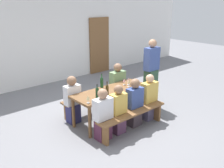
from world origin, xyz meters
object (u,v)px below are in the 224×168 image
wine_bottle_2 (102,82)px  bench_far (95,98)px  wine_glass_2 (124,80)px  seated_guest_near_0 (103,116)px  seated_guest_near_2 (135,104)px  seated_guest_far_0 (73,101)px  wooden_door (99,45)px  seated_guest_near_1 (118,111)px  wine_glass_0 (129,81)px  seated_guest_far_1 (118,86)px  wine_bottle_1 (107,90)px  seated_guest_near_3 (149,99)px  wine_glass_3 (88,98)px  bench_near (132,116)px  tasting_table (112,94)px  wine_bottle_0 (97,94)px  standing_host (151,75)px  wine_glass_1 (129,80)px

wine_bottle_2 → bench_far: bearing=81.7°
wine_glass_2 → seated_guest_near_0: bearing=-152.4°
seated_guest_near_2 → seated_guest_far_0: (-0.95, 1.02, 0.01)m
wooden_door → seated_guest_near_2: size_ratio=1.91×
seated_guest_near_0 → seated_guest_near_1: seated_guest_near_0 is taller
wine_glass_0 → wine_glass_2: 0.17m
seated_guest_near_0 → seated_guest_far_1: size_ratio=0.92×
wine_bottle_1 → wine_glass_2: size_ratio=1.91×
bench_far → seated_guest_far_1: size_ratio=1.51×
wine_glass_0 → seated_guest_near_3: seated_guest_near_3 is taller
wine_glass_3 → seated_guest_near_0: seated_guest_near_0 is taller
bench_near → seated_guest_near_3: size_ratio=1.62×
tasting_table → seated_guest_near_2: 0.57m
wine_bottle_0 → seated_guest_near_3: (1.30, -0.28, -0.36)m
wine_bottle_0 → standing_host: size_ratio=0.19×
standing_host → wine_glass_2: bearing=-8.8°
tasting_table → wine_glass_3: wine_glass_3 is taller
seated_guest_far_1 → wine_glass_1: bearing=-9.3°
wine_glass_0 → seated_guest_near_3: bearing=-62.8°
wine_glass_2 → wine_glass_3: bearing=-165.4°
wine_bottle_0 → wine_glass_1: size_ratio=1.94×
wine_glass_2 → seated_guest_near_0: seated_guest_near_0 is taller
bench_far → seated_guest_near_1: 1.22m
seated_guest_near_1 → seated_guest_near_0: bearing=90.0°
wine_glass_1 → seated_guest_near_3: (0.13, -0.55, -0.36)m
seated_guest_far_1 → seated_guest_far_0: bearing=-90.0°
wine_glass_0 → seated_guest_near_2: bearing=-119.9°
seated_guest_near_0 → bench_far: bearing=-30.4°
wine_glass_2 → wine_glass_1: bearing=-33.4°
wine_glass_1 → seated_guest_near_1: (-0.84, -0.55, -0.37)m
wine_bottle_2 → seated_guest_near_2: seated_guest_near_2 is taller
seated_guest_near_3 → wooden_door: bearing=-23.2°
seated_guest_near_2 → seated_guest_near_1: bearing=90.0°
bench_far → seated_guest_near_0: (-0.69, -1.17, 0.16)m
tasting_table → wine_glass_2: wine_glass_2 is taller
wine_glass_0 → tasting_table: bearing=171.8°
wooden_door → seated_guest_near_3: wooden_door is taller
wooden_door → seated_guest_near_0: 5.08m
bench_near → bench_far: 1.32m
wine_glass_3 → seated_guest_far_1: (1.49, 0.76, -0.30)m
tasting_table → seated_guest_near_1: 0.60m
wine_glass_1 → seated_guest_near_1: size_ratio=0.16×
seated_guest_near_0 → seated_guest_near_2: 0.90m
wooden_door → wine_bottle_0: size_ratio=6.20×
bench_far → tasting_table: bearing=-90.0°
bench_near → wine_glass_3: 1.07m
bench_far → seated_guest_near_0: bearing=-120.4°
standing_host → seated_guest_near_2: bearing=23.7°
wooden_door → seated_guest_near_1: wooden_door is taller
bench_near → standing_host: bearing=25.7°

